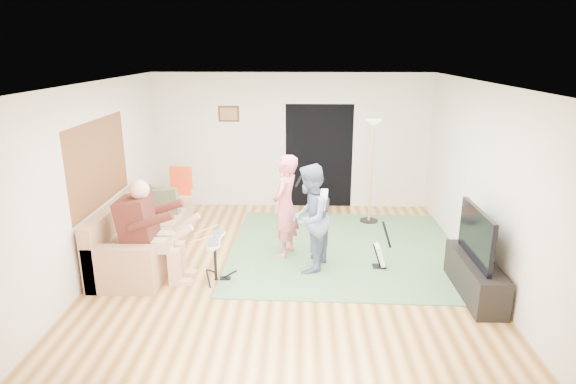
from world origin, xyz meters
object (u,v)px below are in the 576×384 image
Objects in this scene: drum_kit at (215,261)px; torchiere_lamp at (372,153)px; tv_cabinet at (475,277)px; television at (476,235)px; sofa at (138,241)px; singer at (285,206)px; guitarist at (310,219)px; guitar_spare at (380,255)px; dining_chair at (179,203)px.

torchiere_lamp reaches higher than drum_kit.
drum_kit is 3.51m from tv_cabinet.
drum_kit is at bearing 174.76° from television.
singer is (2.26, 0.23, 0.50)m from sofa.
guitarist is 2.43m from torchiere_lamp.
drum_kit is at bearing -135.36° from torchiere_lamp.
guitar_spare is 1.47m from television.
dining_chair is at bearing 149.11° from television.
sofa is 1.42× the size of singer.
drum_kit reaches higher than tv_cabinet.
drum_kit is 3.51m from television.
sofa is 4.88m from television.
guitar_spare is 2.28m from torchiere_lamp.
guitar_spare is at bearing 91.39° from singer.
singer is at bearing -30.17° from dining_chair.
guitar_spare is (1.06, 0.08, -0.59)m from guitarist.
tv_cabinet is (3.50, -0.32, -0.03)m from drum_kit.
television reaches higher than guitar_spare.
guitar_spare reaches higher than drum_kit.
guitar_spare reaches higher than tv_cabinet.
guitarist is at bearing 16.13° from drum_kit.
singer is 1.60m from guitar_spare.
torchiere_lamp reaches higher than sofa.
sofa is 1.46m from drum_kit.
drum_kit is at bearing -29.37° from singer.
sofa is at bearing -66.28° from singer.
singer is 2.20× the size of guitar_spare.
dining_chair is at bearing -108.77° from singer.
tv_cabinet is at bearing -24.17° from dining_chair.
television is (2.13, -0.70, 0.05)m from guitarist.
singer is 1.45× the size of television.
guitar_spare is 0.66× the size of television.
torchiere_lamp is at bearing 153.60° from singer.
torchiere_lamp is 1.38× the size of tv_cabinet.
guitar_spare is at bearing -22.77° from dining_chair.
television is (4.75, -0.97, 0.54)m from sofa.
singer reaches higher than dining_chair.
torchiere_lamp is (2.48, 2.45, 1.04)m from drum_kit.
torchiere_lamp reaches higher than dining_chair.
guitar_spare is at bearing -92.92° from torchiere_lamp.
tv_cabinet is (4.59, -2.72, -0.11)m from dining_chair.
drum_kit is 0.64× the size of dining_chair.
guitar_spare is at bearing 144.06° from television.
singer is 2.25m from torchiere_lamp.
tv_cabinet is at bearing 0.00° from television.
television is (0.97, -2.76, -0.47)m from torchiere_lamp.
sofa is 3.12× the size of guitar_spare.
torchiere_lamp is (1.16, 2.07, 0.53)m from guitarist.
sofa is at bearing 168.62° from tv_cabinet.
sofa is 3.53× the size of drum_kit.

